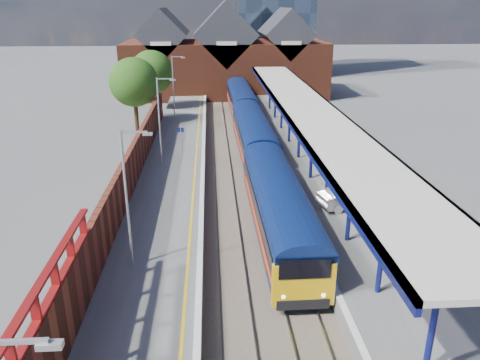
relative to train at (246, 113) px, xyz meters
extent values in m
plane|color=#5B5B5E|center=(-1.49, -5.42, -2.12)|extent=(240.00, 240.00, 0.00)
cube|color=#473D33|center=(-1.49, -15.42, -2.09)|extent=(6.00, 76.00, 0.06)
cube|color=slate|center=(-3.71, -15.42, -2.00)|extent=(0.07, 76.00, 0.14)
cube|color=slate|center=(-2.27, -15.42, -2.00)|extent=(0.07, 76.00, 0.14)
cube|color=slate|center=(-0.71, -15.42, -2.00)|extent=(0.07, 76.00, 0.14)
cube|color=slate|center=(0.73, -15.42, -2.00)|extent=(0.07, 76.00, 0.14)
cube|color=#565659|center=(-6.99, -15.42, -1.62)|extent=(5.00, 76.00, 1.00)
cube|color=#565659|center=(4.51, -15.42, -1.62)|extent=(6.00, 76.00, 1.00)
cube|color=silver|center=(-4.64, -15.42, -1.10)|extent=(0.30, 76.00, 0.05)
cube|color=silver|center=(1.66, -15.42, -1.10)|extent=(0.30, 76.00, 0.05)
cube|color=yellow|center=(-5.24, -15.42, -1.12)|extent=(0.14, 76.00, 0.01)
cube|color=#0B1C4F|center=(0.01, -24.78, -0.22)|extent=(2.98, 16.03, 2.50)
cube|color=#0B1C4F|center=(0.01, -24.78, 1.03)|extent=(2.98, 16.03, 0.60)
cube|color=#0B1C4F|center=(0.01, -8.18, -0.22)|extent=(2.98, 16.03, 2.50)
cube|color=#0B1C4F|center=(0.01, -8.18, 1.03)|extent=(2.98, 16.03, 0.60)
cube|color=#0B1C4F|center=(0.01, 8.42, -0.22)|extent=(2.98, 16.03, 2.50)
cube|color=#0B1C4F|center=(0.01, 8.42, 1.03)|extent=(2.98, 16.03, 0.60)
cube|color=#0B1C4F|center=(0.01, 25.02, -0.22)|extent=(2.98, 16.03, 2.50)
cube|color=#0B1C4F|center=(0.01, 25.02, 1.03)|extent=(2.98, 16.03, 0.60)
cube|color=black|center=(-1.41, 0.12, 0.23)|extent=(0.04, 60.54, 0.70)
cube|color=#FF4B10|center=(-1.42, 0.12, -0.57)|extent=(0.03, 55.27, 0.30)
cube|color=red|center=(-1.43, 0.12, -0.82)|extent=(0.03, 55.27, 0.30)
cube|color=#F2B20C|center=(0.01, -32.70, -0.42)|extent=(2.82, 0.33, 2.10)
cube|color=black|center=(0.01, -32.80, 0.43)|extent=(2.30, 0.19, 0.90)
cube|color=black|center=(0.01, -30.38, -1.82)|extent=(2.00, 2.40, 0.60)
cube|color=black|center=(0.01, 30.62, -1.82)|extent=(2.00, 2.40, 0.60)
cylinder|color=#0F1457|center=(3.51, -37.42, 0.98)|extent=(0.24, 0.24, 4.20)
cylinder|color=#0F1457|center=(3.51, -32.42, 0.98)|extent=(0.24, 0.24, 4.20)
cylinder|color=#0F1457|center=(3.51, -27.42, 0.98)|extent=(0.24, 0.24, 4.20)
cylinder|color=#0F1457|center=(3.51, -22.42, 0.98)|extent=(0.24, 0.24, 4.20)
cylinder|color=#0F1457|center=(3.51, -17.42, 0.98)|extent=(0.24, 0.24, 4.20)
cylinder|color=#0F1457|center=(3.51, -12.42, 0.98)|extent=(0.24, 0.24, 4.20)
cylinder|color=#0F1457|center=(3.51, -7.42, 0.98)|extent=(0.24, 0.24, 4.20)
cylinder|color=#0F1457|center=(3.51, -2.42, 0.98)|extent=(0.24, 0.24, 4.20)
cylinder|color=#0F1457|center=(3.51, 2.58, 0.98)|extent=(0.24, 0.24, 4.20)
cylinder|color=#0F1457|center=(3.51, 7.58, 0.98)|extent=(0.24, 0.24, 4.20)
cube|color=beige|center=(4.01, -13.42, 3.23)|extent=(4.50, 52.00, 0.25)
cube|color=#0F1457|center=(1.86, -13.42, 3.08)|extent=(0.20, 52.00, 0.55)
cube|color=#0F1457|center=(6.16, -13.42, 3.08)|extent=(0.20, 52.00, 0.55)
cube|color=#A5A8AA|center=(-7.39, -43.42, 5.78)|extent=(1.20, 0.08, 0.08)
cube|color=#A5A8AA|center=(-6.79, -43.42, 5.68)|extent=(0.45, 0.18, 0.12)
cylinder|color=#A5A8AA|center=(-7.99, -29.42, 2.38)|extent=(0.12, 0.12, 7.00)
cube|color=#A5A8AA|center=(-7.39, -29.42, 5.78)|extent=(1.20, 0.08, 0.08)
cube|color=#A5A8AA|center=(-6.79, -29.42, 5.68)|extent=(0.45, 0.18, 0.12)
cylinder|color=#A5A8AA|center=(-7.99, -13.42, 2.38)|extent=(0.12, 0.12, 7.00)
cube|color=#A5A8AA|center=(-7.39, -13.42, 5.78)|extent=(1.20, 0.08, 0.08)
cube|color=#A5A8AA|center=(-6.79, -13.42, 5.68)|extent=(0.45, 0.18, 0.12)
cylinder|color=#A5A8AA|center=(-7.99, 2.58, 2.38)|extent=(0.12, 0.12, 7.00)
cube|color=#A5A8AA|center=(-7.39, 2.58, 5.78)|extent=(1.20, 0.08, 0.08)
cube|color=#A5A8AA|center=(-6.79, 2.58, 5.68)|extent=(0.45, 0.18, 0.12)
cylinder|color=#A5A8AA|center=(-6.49, -11.42, 0.13)|extent=(0.08, 0.08, 2.50)
cube|color=#0C194C|center=(-6.49, -11.42, 1.18)|extent=(0.55, 0.06, 0.35)
cube|color=maroon|center=(-9.59, -21.42, 0.28)|extent=(0.35, 50.00, 2.80)
cube|color=maroon|center=(-9.59, -38.42, 2.68)|extent=(0.30, 15.00, 0.12)
cube|color=maroon|center=(-9.59, -38.42, 1.73)|extent=(0.30, 15.00, 0.12)
cube|color=maroon|center=(-9.59, -39.42, 2.18)|extent=(0.30, 0.12, 1.00)
cube|color=maroon|center=(-9.59, -37.42, 2.18)|extent=(0.30, 0.12, 1.00)
cube|color=maroon|center=(-9.59, -35.42, 2.18)|extent=(0.30, 0.12, 1.00)
cube|color=maroon|center=(-9.59, -33.42, 2.18)|extent=(0.30, 0.12, 1.00)
cube|color=maroon|center=(-9.59, -31.42, 2.18)|extent=(0.30, 0.12, 1.00)
cube|color=maroon|center=(-1.49, 22.58, 1.88)|extent=(30.00, 12.00, 8.00)
cube|color=#232328|center=(-10.49, 22.58, 7.08)|extent=(7.13, 12.00, 7.13)
cube|color=#232328|center=(-1.49, 22.58, 7.08)|extent=(9.16, 12.00, 9.16)
cube|color=#232328|center=(7.51, 22.58, 7.08)|extent=(7.13, 12.00, 7.13)
cube|color=beige|center=(-10.49, 16.53, 6.08)|extent=(2.80, 0.15, 0.50)
cube|color=beige|center=(-1.49, 16.53, 6.08)|extent=(2.80, 0.15, 0.50)
cube|color=beige|center=(7.51, 16.53, 6.08)|extent=(2.80, 0.15, 0.50)
cylinder|color=#382314|center=(-11.99, 0.58, -0.12)|extent=(0.44, 0.44, 4.00)
sphere|color=#1E4612|center=(-11.99, 0.58, 3.38)|extent=(5.20, 5.20, 5.20)
sphere|color=#1E4612|center=(-11.19, 0.08, 2.68)|extent=(3.20, 3.20, 3.20)
cylinder|color=#382314|center=(-10.99, 8.58, -0.12)|extent=(0.44, 0.44, 4.00)
sphere|color=#1E4612|center=(-10.99, 8.58, 3.38)|extent=(5.20, 5.20, 5.20)
sphere|color=#1E4612|center=(-10.19, 8.08, 2.68)|extent=(3.20, 3.20, 3.20)
imported|color=#A5A4A9|center=(5.07, -23.01, -0.39)|extent=(4.68, 2.53, 1.46)
imported|color=black|center=(6.70, -19.27, -0.49)|extent=(4.55, 2.32, 1.26)
imported|color=navy|center=(6.20, -20.22, -0.59)|extent=(4.11, 2.46, 1.07)
camera|label=1|loc=(-3.93, -50.16, 11.21)|focal=35.00mm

